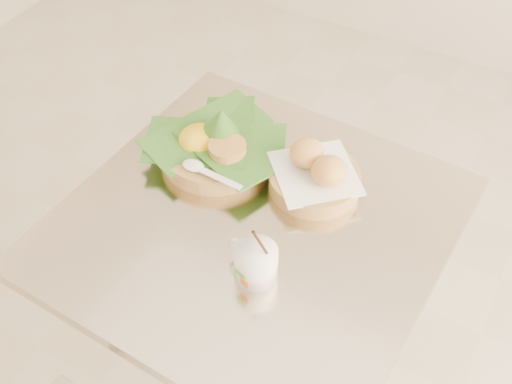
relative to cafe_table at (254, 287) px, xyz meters
The scene contains 5 objects.
floor 0.56m from the cafe_table, 162.56° to the left, with size 3.60×3.60×0.00m, color beige.
cafe_table is the anchor object (origin of this frame).
rice_basket 0.32m from the cafe_table, 143.26° to the left, with size 0.29×0.29×0.15m.
bread_basket 0.30m from the cafe_table, 65.26° to the left, with size 0.22×0.22×0.10m.
coffee_mug 0.29m from the cafe_table, 60.14° to the right, with size 0.11×0.08×0.13m.
Camera 1 is at (0.57, -0.76, 1.68)m, focal length 45.00 mm.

